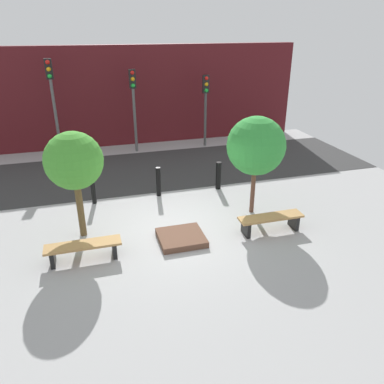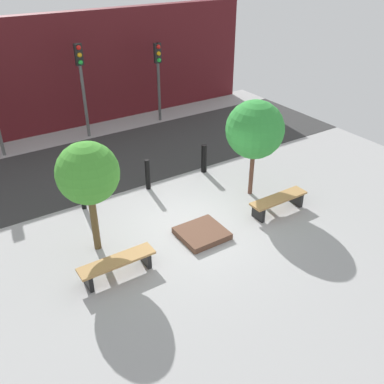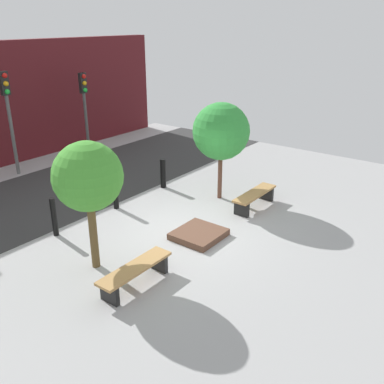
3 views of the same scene
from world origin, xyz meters
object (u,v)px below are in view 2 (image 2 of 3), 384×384
object	(u,v)px
bollard_left	(148,174)
traffic_light_mid_east	(158,68)
bench_left	(117,264)
bench_right	(278,201)
bollard_far_left	(82,193)
tree_behind_left_bench	(88,174)
traffic_light_mid_west	(81,74)
tree_behind_right_bench	(255,130)
planter_bed	(202,233)
bollard_center	(204,158)

from	to	relation	value
bollard_left	traffic_light_mid_east	world-z (taller)	traffic_light_mid_east
bench_left	bench_right	bearing A→B (deg)	-0.18
bench_left	bollard_far_left	xyz separation A→B (m)	(0.38, 3.19, 0.19)
tree_behind_left_bench	traffic_light_mid_west	size ratio (longest dim) A/B	0.81
bollard_far_left	traffic_light_mid_west	size ratio (longest dim) A/B	0.29
tree_behind_right_bench	traffic_light_mid_east	size ratio (longest dim) A/B	0.91
tree_behind_right_bench	bollard_left	bearing A→B (deg)	141.77
planter_bed	traffic_light_mid_west	xyz separation A→B (m)	(0.00, 7.99, 2.38)
bench_left	planter_bed	bearing A→B (deg)	4.42
planter_bed	traffic_light_mid_west	distance (m)	8.34
bench_right	bollard_left	bearing A→B (deg)	128.16
bench_left	traffic_light_mid_east	bearing A→B (deg)	54.84
planter_bed	traffic_light_mid_east	distance (m)	8.89
bench_left	traffic_light_mid_west	size ratio (longest dim) A/B	0.51
tree_behind_right_bench	traffic_light_mid_west	size ratio (longest dim) A/B	0.83
bollard_left	traffic_light_mid_east	distance (m)	6.21
tree_behind_right_bench	traffic_light_mid_east	distance (m)	7.00
traffic_light_mid_west	bollard_far_left	bearing A→B (deg)	-112.83
bollard_center	traffic_light_mid_west	xyz separation A→B (m)	(-2.11, 5.00, 1.98)
bollard_center	traffic_light_mid_east	world-z (taller)	traffic_light_mid_east
planter_bed	bollard_far_left	size ratio (longest dim) A/B	1.16
traffic_light_mid_east	tree_behind_right_bench	bearing A→B (deg)	-96.19
traffic_light_mid_west	bollard_center	bearing A→B (deg)	-67.17
bench_right	traffic_light_mid_east	world-z (taller)	traffic_light_mid_east
bollard_left	tree_behind_right_bench	bearing A→B (deg)	-38.23
bench_left	tree_behind_right_bench	world-z (taller)	tree_behind_right_bench
bollard_center	bollard_left	bearing A→B (deg)	180.00
planter_bed	tree_behind_left_bench	size ratio (longest dim) A/B	0.41
planter_bed	traffic_light_mid_west	size ratio (longest dim) A/B	0.33
planter_bed	bollard_left	xyz separation A→B (m)	(0.00, 2.99, 0.42)
bench_right	tree_behind_right_bench	bearing A→B (deg)	90.18
bollard_left	bollard_center	world-z (taller)	bollard_left
bench_right	bollard_far_left	world-z (taller)	bollard_far_left
traffic_light_mid_west	planter_bed	bearing A→B (deg)	-90.00
bench_right	traffic_light_mid_east	distance (m)	8.44
bench_left	bollard_left	distance (m)	4.04
bench_right	tree_behind_left_bench	bearing A→B (deg)	166.32
bench_left	bollard_left	size ratio (longest dim) A/B	1.81
bench_right	bollard_center	bearing A→B (deg)	96.98
tree_behind_left_bench	bollard_left	size ratio (longest dim) A/B	2.88
bollard_center	traffic_light_mid_east	size ratio (longest dim) A/B	0.30
tree_behind_left_bench	bollard_far_left	xyz separation A→B (m)	(0.38, 1.96, -1.60)
planter_bed	tree_behind_right_bench	size ratio (longest dim) A/B	0.40
tree_behind_right_bench	traffic_light_mid_west	xyz separation A→B (m)	(-2.49, 6.96, 0.37)
tree_behind_left_bench	traffic_light_mid_east	xyz separation A→B (m)	(5.73, 6.96, 0.12)
bollard_far_left	traffic_light_mid_west	distance (m)	5.77
traffic_light_mid_west	traffic_light_mid_east	world-z (taller)	traffic_light_mid_west
bench_right	traffic_light_mid_east	bearing A→B (deg)	84.91
tree_behind_right_bench	tree_behind_left_bench	bearing A→B (deg)	180.00
bollard_far_left	bollard_center	xyz separation A→B (m)	(4.21, 0.00, -0.03)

